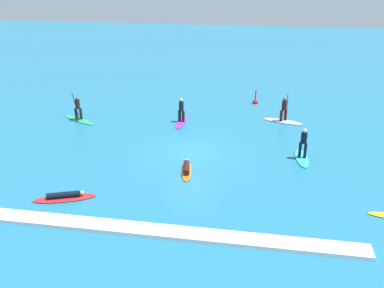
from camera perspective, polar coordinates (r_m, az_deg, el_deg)
The scene contains 9 objects.
ground_plane at distance 25.46m, azimuth 0.00°, elevation -1.04°, with size 120.00×120.00×0.00m, color teal.
surfer_on_white_board at distance 30.94m, azimuth 12.30°, elevation 3.82°, with size 2.96×1.57×2.07m.
surfer_on_red_board at distance 21.30m, azimuth -16.91°, elevation -6.85°, with size 3.06×1.76×0.37m.
surfer_on_green_board at distance 31.63m, azimuth -15.15°, elevation 3.88°, with size 3.19×2.24×2.24m.
surfer_on_teal_board at distance 25.14m, azimuth 14.77°, elevation -0.93°, with size 0.95×2.64×1.88m.
surfer_on_purple_board at distance 30.16m, azimuth -1.45°, elevation 3.89°, with size 0.63×2.97×1.78m.
surfer_on_orange_board at distance 22.99m, azimuth -0.76°, elevation -3.36°, with size 0.97×2.58×0.42m.
marker_buoy at distance 34.92m, azimuth 8.59°, elevation 5.73°, with size 0.44×0.44×1.23m.
wave_crest at distance 18.08m, azimuth -4.66°, elevation -11.72°, with size 17.21×0.90×0.18m, color white.
Camera 1 is at (3.90, -22.93, 10.36)m, focal length 39.29 mm.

